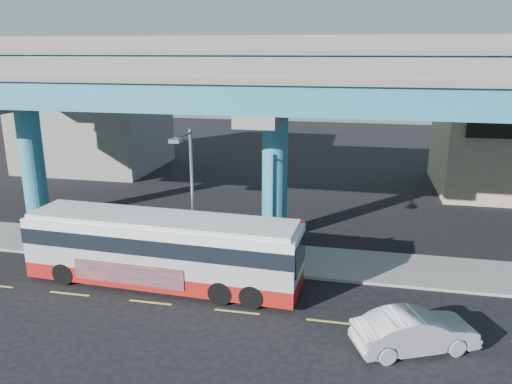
% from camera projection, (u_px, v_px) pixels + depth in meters
% --- Properties ---
extents(ground, '(120.00, 120.00, 0.00)m').
position_uv_depth(ground, '(239.00, 308.00, 21.81)').
color(ground, black).
rests_on(ground, ground).
extents(sidewalk, '(70.00, 4.00, 0.15)m').
position_uv_depth(sidewalk, '(263.00, 258.00, 26.96)').
color(sidewalk, gray).
rests_on(sidewalk, ground).
extents(lane_markings, '(58.00, 0.12, 0.01)m').
position_uv_depth(lane_markings, '(237.00, 312.00, 21.52)').
color(lane_markings, '#D8C64C').
rests_on(lane_markings, ground).
extents(viaduct, '(52.00, 12.40, 11.70)m').
position_uv_depth(viaduct, '(276.00, 82.00, 27.87)').
color(viaduct, teal).
rests_on(viaduct, ground).
extents(building_concrete, '(12.00, 10.00, 9.00)m').
position_uv_depth(building_concrete, '(94.00, 120.00, 47.13)').
color(building_concrete, gray).
rests_on(building_concrete, ground).
extents(transit_bus, '(13.38, 3.44, 3.41)m').
position_uv_depth(transit_bus, '(163.00, 248.00, 23.64)').
color(transit_bus, maroon).
rests_on(transit_bus, ground).
extents(sedan, '(4.99, 5.84, 1.54)m').
position_uv_depth(sedan, '(415.00, 331.00, 18.63)').
color(sedan, silver).
rests_on(sedan, ground).
extents(parked_car, '(4.05, 5.10, 1.41)m').
position_uv_depth(parked_car, '(99.00, 230.00, 28.84)').
color(parked_car, '#2F2F34').
rests_on(parked_car, sidewalk).
extents(street_lamp, '(0.50, 2.33, 7.04)m').
position_uv_depth(street_lamp, '(188.00, 180.00, 24.42)').
color(street_lamp, gray).
rests_on(street_lamp, sidewalk).
extents(stop_sign, '(0.75, 0.40, 2.75)m').
position_uv_depth(stop_sign, '(298.00, 233.00, 24.74)').
color(stop_sign, gray).
rests_on(stop_sign, sidewalk).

